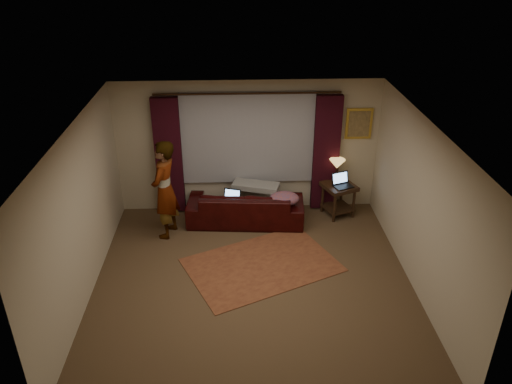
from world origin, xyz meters
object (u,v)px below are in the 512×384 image
sofa (246,201)px  tiffany_lamp (337,171)px  person (165,190)px  laptop_sofa (230,198)px  end_table (338,200)px  laptop_table (344,181)px

sofa → tiffany_lamp: bearing=-166.0°
tiffany_lamp → person: 3.26m
laptop_sofa → tiffany_lamp: size_ratio=0.72×
person → sofa: bearing=121.2°
end_table → laptop_table: size_ratio=1.72×
tiffany_lamp → laptop_table: tiffany_lamp is taller
sofa → tiffany_lamp: 1.84m
laptop_table → person: 3.34m
laptop_table → person: (-3.30, -0.49, 0.14)m
end_table → person: size_ratio=0.36×
sofa → tiffany_lamp: tiffany_lamp is taller
sofa → person: 1.56m
tiffany_lamp → person: person is taller
sofa → laptop_sofa: size_ratio=6.28×
end_table → tiffany_lamp: (-0.05, 0.10, 0.57)m
tiffany_lamp → sofa: bearing=-170.8°
sofa → laptop_table: (1.86, 0.09, 0.34)m
tiffany_lamp → laptop_sofa: bearing=-169.8°
sofa → person: size_ratio=1.20×
laptop_sofa → end_table: size_ratio=0.53×
end_table → laptop_table: (0.06, -0.09, 0.45)m
laptop_table → tiffany_lamp: bearing=98.5°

